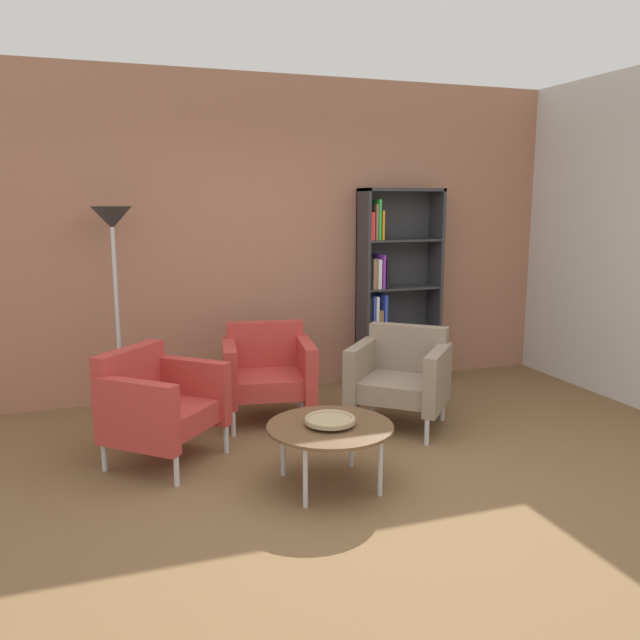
{
  "coord_description": "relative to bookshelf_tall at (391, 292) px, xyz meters",
  "views": [
    {
      "loc": [
        -1.57,
        -3.44,
        1.79
      ],
      "look_at": [
        -0.1,
        0.84,
        0.95
      ],
      "focal_mm": 36.39,
      "sensor_mm": 36.0,
      "label": 1
    }
  ],
  "objects": [
    {
      "name": "armchair_corner_red",
      "position": [
        -0.45,
        -1.16,
        -0.49
      ],
      "size": [
        0.95,
        0.94,
        0.78
      ],
      "rotation": [
        0.0,
        0.0,
        -0.71
      ],
      "color": "gray",
      "rests_on": "ground_plane"
    },
    {
      "name": "bookshelf_tall",
      "position": [
        0.0,
        0.0,
        0.0
      ],
      "size": [
        0.8,
        0.3,
        1.9
      ],
      "color": "#333338",
      "rests_on": "ground_plane"
    },
    {
      "name": "armchair_by_bookshelf",
      "position": [
        -1.41,
        -0.68,
        -0.49
      ],
      "size": [
        0.81,
        0.76,
        0.78
      ],
      "rotation": [
        0.0,
        0.0,
        -0.17
      ],
      "color": "#B73833",
      "rests_on": "ground_plane"
    },
    {
      "name": "brick_back_panel",
      "position": [
        -1.11,
        0.21,
        0.55
      ],
      "size": [
        6.4,
        0.12,
        2.9
      ],
      "primitive_type": "cube",
      "color": "#A87056",
      "rests_on": "ground_plane"
    },
    {
      "name": "floor_lamp_torchiere",
      "position": [
        -2.55,
        -0.19,
        0.54
      ],
      "size": [
        0.32,
        0.32,
        1.74
      ],
      "color": "silver",
      "rests_on": "ground_plane"
    },
    {
      "name": "decorative_bowl",
      "position": [
        -1.36,
        -2.04,
        -0.47
      ],
      "size": [
        0.32,
        0.32,
        0.05
      ],
      "color": "tan",
      "rests_on": "coffee_table_low"
    },
    {
      "name": "armchair_spare_guest",
      "position": [
        -2.35,
        -1.28,
        -0.49
      ],
      "size": [
        0.95,
        0.95,
        0.78
      ],
      "rotation": [
        0.0,
        0.0,
        0.83
      ],
      "color": "#B73833",
      "rests_on": "ground_plane"
    },
    {
      "name": "ground_plane",
      "position": [
        -1.11,
        -2.25,
        -0.9
      ],
      "size": [
        8.32,
        8.32,
        0.0
      ],
      "primitive_type": "plane",
      "color": "brown"
    },
    {
      "name": "coffee_table_low",
      "position": [
        -1.36,
        -2.04,
        -0.53
      ],
      "size": [
        0.8,
        0.8,
        0.4
      ],
      "color": "brown",
      "rests_on": "ground_plane"
    }
  ]
}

